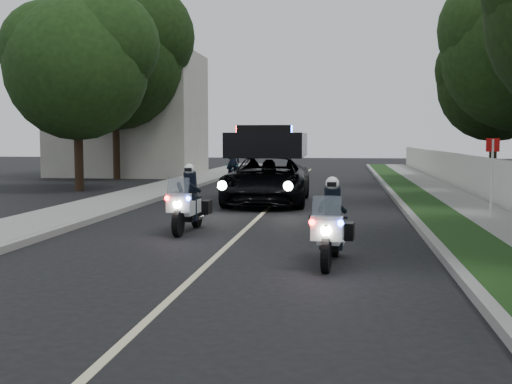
% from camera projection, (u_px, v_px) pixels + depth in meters
% --- Properties ---
extents(ground, '(120.00, 120.00, 0.00)m').
position_uv_depth(ground, '(193.00, 278.00, 9.83)').
color(ground, black).
rests_on(ground, ground).
extents(curb_right, '(0.20, 60.00, 0.15)m').
position_uv_depth(curb_right, '(404.00, 208.00, 19.13)').
color(curb_right, gray).
rests_on(curb_right, ground).
extents(grass_verge, '(1.20, 60.00, 0.16)m').
position_uv_depth(grass_verge, '(427.00, 208.00, 19.04)').
color(grass_verge, '#193814').
rests_on(grass_verge, ground).
extents(sidewalk_right, '(1.40, 60.00, 0.16)m').
position_uv_depth(sidewalk_right, '(472.00, 208.00, 18.86)').
color(sidewalk_right, gray).
rests_on(sidewalk_right, ground).
extents(property_wall, '(0.22, 60.00, 1.50)m').
position_uv_depth(property_wall, '(508.00, 186.00, 18.66)').
color(property_wall, beige).
rests_on(property_wall, ground).
extents(curb_left, '(0.20, 60.00, 0.15)m').
position_uv_depth(curb_left, '(141.00, 204.00, 20.25)').
color(curb_left, gray).
rests_on(curb_left, ground).
extents(sidewalk_left, '(2.00, 60.00, 0.16)m').
position_uv_depth(sidewalk_left, '(108.00, 203.00, 20.40)').
color(sidewalk_left, gray).
rests_on(sidewalk_left, ground).
extents(building_far, '(8.00, 6.00, 7.00)m').
position_uv_depth(building_far, '(129.00, 115.00, 36.56)').
color(building_far, '#A8A396').
rests_on(building_far, ground).
extents(lane_marking, '(0.12, 50.00, 0.01)m').
position_uv_depth(lane_marking, '(269.00, 208.00, 19.70)').
color(lane_marking, '#BFB78C').
rests_on(lane_marking, ground).
extents(police_moto_left, '(0.72, 1.88, 1.58)m').
position_uv_depth(police_moto_left, '(188.00, 232.00, 14.72)').
color(police_moto_left, silver).
rests_on(police_moto_left, ground).
extents(police_moto_right, '(0.77, 1.82, 1.51)m').
position_uv_depth(police_moto_right, '(331.00, 264.00, 10.98)').
color(police_moto_right, silver).
rests_on(police_moto_right, ground).
extents(police_suv, '(2.74, 5.72, 2.75)m').
position_uv_depth(police_suv, '(267.00, 203.00, 21.07)').
color(police_suv, black).
rests_on(police_suv, ground).
extents(bicycle, '(0.79, 1.83, 0.93)m').
position_uv_depth(bicycle, '(233.00, 185.00, 29.38)').
color(bicycle, black).
rests_on(bicycle, ground).
extents(cyclist, '(0.64, 0.44, 1.72)m').
position_uv_depth(cyclist, '(233.00, 185.00, 29.38)').
color(cyclist, black).
rests_on(cyclist, ground).
extents(sign_post, '(0.39, 0.39, 2.23)m').
position_uv_depth(sign_post, '(490.00, 224.00, 16.10)').
color(sign_post, '#B10C25').
rests_on(sign_post, ground).
extents(tree_right_e, '(7.35, 7.35, 9.25)m').
position_uv_depth(tree_right_e, '(492.00, 182.00, 31.25)').
color(tree_right_e, black).
rests_on(tree_right_e, ground).
extents(tree_left_near, '(7.33, 7.33, 9.60)m').
position_uv_depth(tree_left_near, '(80.00, 191.00, 26.06)').
color(tree_left_near, '#1C3A13').
rests_on(tree_left_near, ground).
extents(tree_left_far, '(7.29, 7.29, 11.97)m').
position_uv_depth(tree_left_far, '(117.00, 179.00, 33.41)').
color(tree_left_far, black).
rests_on(tree_left_far, ground).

